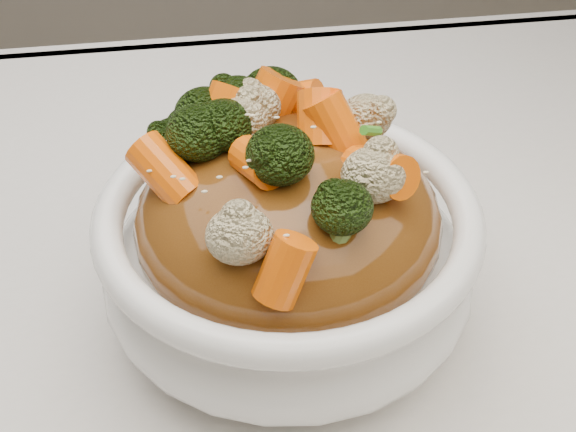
{
  "coord_description": "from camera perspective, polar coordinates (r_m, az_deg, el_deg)",
  "views": [
    {
      "loc": [
        -0.11,
        -0.29,
        1.1
      ],
      "look_at": [
        -0.06,
        0.04,
        0.82
      ],
      "focal_mm": 50.0,
      "sensor_mm": 36.0,
      "label": 1
    }
  ],
  "objects": [
    {
      "name": "sauce_base",
      "position": [
        0.44,
        0.0,
        -0.29
      ],
      "size": [
        0.2,
        0.2,
        0.09
      ],
      "primitive_type": "ellipsoid",
      "rotation": [
        0.0,
        0.0,
        0.18
      ],
      "color": "brown",
      "rests_on": "bowl"
    },
    {
      "name": "cauliflower",
      "position": [
        0.41,
        0.0,
        6.02
      ],
      "size": [
        0.2,
        0.2,
        0.04
      ],
      "primitive_type": null,
      "rotation": [
        0.0,
        0.0,
        0.18
      ],
      "color": "beige",
      "rests_on": "sauce_base"
    },
    {
      "name": "broccoli",
      "position": [
        0.4,
        0.0,
        6.25
      ],
      "size": [
        0.2,
        0.2,
        0.04
      ],
      "primitive_type": null,
      "rotation": [
        0.0,
        0.0,
        0.18
      ],
      "color": "black",
      "rests_on": "sauce_base"
    },
    {
      "name": "tablecloth",
      "position": [
        0.49,
        7.85,
        -11.14
      ],
      "size": [
        1.2,
        0.8,
        0.04
      ],
      "primitive_type": "cube",
      "color": "silver",
      "rests_on": "dining_table"
    },
    {
      "name": "sesame_seeds",
      "position": [
        0.4,
        0.0,
        6.49
      ],
      "size": [
        0.18,
        0.18,
        0.01
      ],
      "primitive_type": null,
      "rotation": [
        0.0,
        0.0,
        0.18
      ],
      "color": "beige",
      "rests_on": "sauce_base"
    },
    {
      "name": "carrots",
      "position": [
        0.4,
        0.0,
        6.37
      ],
      "size": [
        0.2,
        0.2,
        0.05
      ],
      "primitive_type": null,
      "rotation": [
        0.0,
        0.0,
        0.18
      ],
      "color": "#FF6608",
      "rests_on": "sauce_base"
    },
    {
      "name": "scallions",
      "position": [
        0.4,
        0.0,
        6.49
      ],
      "size": [
        0.15,
        0.15,
        0.02
      ],
      "primitive_type": null,
      "rotation": [
        0.0,
        0.0,
        0.18
      ],
      "color": "#3D9322",
      "rests_on": "sauce_base"
    },
    {
      "name": "bowl",
      "position": [
        0.46,
        0.0,
        -3.06
      ],
      "size": [
        0.25,
        0.25,
        0.08
      ],
      "primitive_type": null,
      "rotation": [
        0.0,
        0.0,
        0.18
      ],
      "color": "white",
      "rests_on": "tablecloth"
    }
  ]
}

